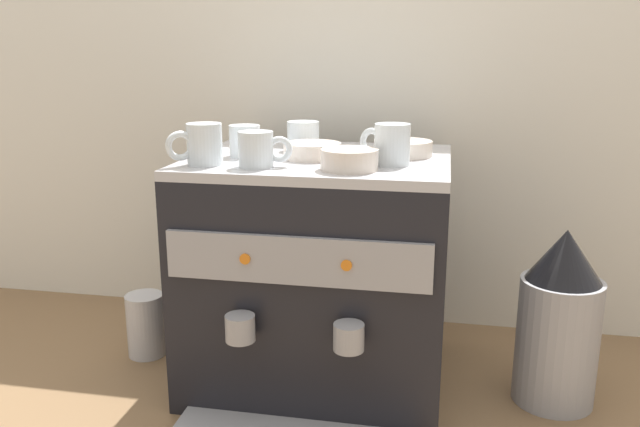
{
  "coord_description": "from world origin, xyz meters",
  "views": [
    {
      "loc": [
        0.25,
        -1.31,
        0.72
      ],
      "look_at": [
        0.0,
        0.0,
        0.38
      ],
      "focal_mm": 36.34,
      "sensor_mm": 36.0,
      "label": 1
    }
  ],
  "objects_px": {
    "ceramic_cup_0": "(390,144)",
    "ceramic_cup_1": "(246,141)",
    "ceramic_cup_4": "(302,136)",
    "ceramic_bowl_0": "(312,151)",
    "ceramic_cup_2": "(258,149)",
    "coffee_grinder": "(559,321)",
    "ceramic_cup_3": "(202,144)",
    "ceramic_bowl_2": "(349,160)",
    "espresso_machine": "(320,271)",
    "milk_pitcher": "(146,325)",
    "ceramic_bowl_1": "(403,149)"
  },
  "relations": [
    {
      "from": "ceramic_bowl_1",
      "to": "ceramic_cup_4",
      "type": "bearing_deg",
      "value": 170.33
    },
    {
      "from": "espresso_machine",
      "to": "ceramic_cup_4",
      "type": "height_order",
      "value": "ceramic_cup_4"
    },
    {
      "from": "espresso_machine",
      "to": "ceramic_bowl_2",
      "type": "distance_m",
      "value": 0.31
    },
    {
      "from": "ceramic_cup_1",
      "to": "coffee_grinder",
      "type": "height_order",
      "value": "ceramic_cup_1"
    },
    {
      "from": "ceramic_cup_4",
      "to": "ceramic_bowl_1",
      "type": "xyz_separation_m",
      "value": [
        0.22,
        -0.04,
        -0.02
      ]
    },
    {
      "from": "ceramic_bowl_1",
      "to": "ceramic_bowl_2",
      "type": "relative_size",
      "value": 1.13
    },
    {
      "from": "ceramic_cup_0",
      "to": "ceramic_cup_1",
      "type": "xyz_separation_m",
      "value": [
        -0.3,
        0.05,
        -0.01
      ]
    },
    {
      "from": "espresso_machine",
      "to": "ceramic_cup_4",
      "type": "bearing_deg",
      "value": 123.62
    },
    {
      "from": "ceramic_cup_1",
      "to": "coffee_grinder",
      "type": "relative_size",
      "value": 0.27
    },
    {
      "from": "ceramic_cup_1",
      "to": "ceramic_cup_2",
      "type": "bearing_deg",
      "value": -62.8
    },
    {
      "from": "ceramic_cup_2",
      "to": "coffee_grinder",
      "type": "bearing_deg",
      "value": 12.09
    },
    {
      "from": "ceramic_cup_4",
      "to": "coffee_grinder",
      "type": "relative_size",
      "value": 0.25
    },
    {
      "from": "ceramic_cup_0",
      "to": "ceramic_cup_2",
      "type": "relative_size",
      "value": 1.01
    },
    {
      "from": "ceramic_cup_3",
      "to": "ceramic_bowl_1",
      "type": "distance_m",
      "value": 0.41
    },
    {
      "from": "ceramic_cup_2",
      "to": "ceramic_bowl_0",
      "type": "bearing_deg",
      "value": 55.33
    },
    {
      "from": "ceramic_bowl_1",
      "to": "milk_pitcher",
      "type": "height_order",
      "value": "ceramic_bowl_1"
    },
    {
      "from": "ceramic_cup_3",
      "to": "ceramic_bowl_2",
      "type": "xyz_separation_m",
      "value": [
        0.29,
        0.0,
        -0.02
      ]
    },
    {
      "from": "ceramic_cup_3",
      "to": "ceramic_cup_4",
      "type": "relative_size",
      "value": 1.07
    },
    {
      "from": "ceramic_cup_3",
      "to": "ceramic_cup_1",
      "type": "bearing_deg",
      "value": 66.81
    },
    {
      "from": "ceramic_cup_0",
      "to": "ceramic_bowl_0",
      "type": "relative_size",
      "value": 0.88
    },
    {
      "from": "ceramic_cup_2",
      "to": "coffee_grinder",
      "type": "distance_m",
      "value": 0.7
    },
    {
      "from": "ceramic_cup_3",
      "to": "ceramic_bowl_0",
      "type": "bearing_deg",
      "value": 30.79
    },
    {
      "from": "ceramic_cup_1",
      "to": "ceramic_bowl_1",
      "type": "xyz_separation_m",
      "value": [
        0.32,
        0.06,
        -0.02
      ]
    },
    {
      "from": "milk_pitcher",
      "to": "ceramic_cup_3",
      "type": "bearing_deg",
      "value": -34.93
    },
    {
      "from": "ceramic_cup_2",
      "to": "ceramic_cup_4",
      "type": "relative_size",
      "value": 1.12
    },
    {
      "from": "espresso_machine",
      "to": "ceramic_bowl_2",
      "type": "relative_size",
      "value": 5.16
    },
    {
      "from": "ceramic_bowl_2",
      "to": "ceramic_bowl_0",
      "type": "bearing_deg",
      "value": 129.75
    },
    {
      "from": "ceramic_cup_2",
      "to": "ceramic_bowl_1",
      "type": "height_order",
      "value": "ceramic_cup_2"
    },
    {
      "from": "ceramic_bowl_2",
      "to": "ceramic_bowl_1",
      "type": "bearing_deg",
      "value": 64.23
    },
    {
      "from": "ceramic_cup_0",
      "to": "coffee_grinder",
      "type": "relative_size",
      "value": 0.28
    },
    {
      "from": "ceramic_cup_1",
      "to": "ceramic_cup_0",
      "type": "bearing_deg",
      "value": -8.66
    },
    {
      "from": "ceramic_cup_3",
      "to": "ceramic_bowl_0",
      "type": "height_order",
      "value": "ceramic_cup_3"
    },
    {
      "from": "ceramic_bowl_1",
      "to": "ceramic_bowl_2",
      "type": "distance_m",
      "value": 0.2
    },
    {
      "from": "ceramic_cup_0",
      "to": "ceramic_cup_4",
      "type": "height_order",
      "value": "ceramic_cup_0"
    },
    {
      "from": "ceramic_cup_4",
      "to": "coffee_grinder",
      "type": "bearing_deg",
      "value": -9.71
    },
    {
      "from": "ceramic_cup_4",
      "to": "ceramic_bowl_1",
      "type": "distance_m",
      "value": 0.23
    },
    {
      "from": "ceramic_bowl_2",
      "to": "ceramic_cup_4",
      "type": "bearing_deg",
      "value": 122.34
    },
    {
      "from": "ceramic_cup_1",
      "to": "ceramic_cup_4",
      "type": "distance_m",
      "value": 0.14
    },
    {
      "from": "ceramic_cup_3",
      "to": "ceramic_bowl_2",
      "type": "bearing_deg",
      "value": 0.47
    },
    {
      "from": "ceramic_cup_2",
      "to": "espresso_machine",
      "type": "bearing_deg",
      "value": 56.51
    },
    {
      "from": "espresso_machine",
      "to": "ceramic_cup_2",
      "type": "height_order",
      "value": "ceramic_cup_2"
    },
    {
      "from": "ceramic_bowl_1",
      "to": "ceramic_bowl_2",
      "type": "bearing_deg",
      "value": -115.77
    },
    {
      "from": "ceramic_cup_4",
      "to": "ceramic_cup_1",
      "type": "bearing_deg",
      "value": -133.67
    },
    {
      "from": "ceramic_cup_1",
      "to": "ceramic_cup_2",
      "type": "xyz_separation_m",
      "value": [
        0.06,
        -0.12,
        0.0
      ]
    },
    {
      "from": "ceramic_cup_0",
      "to": "ceramic_cup_3",
      "type": "distance_m",
      "value": 0.36
    },
    {
      "from": "ceramic_bowl_1",
      "to": "milk_pitcher",
      "type": "distance_m",
      "value": 0.74
    },
    {
      "from": "ceramic_cup_2",
      "to": "ceramic_bowl_2",
      "type": "bearing_deg",
      "value": 1.51
    },
    {
      "from": "ceramic_cup_1",
      "to": "ceramic_cup_3",
      "type": "bearing_deg",
      "value": -113.19
    },
    {
      "from": "ceramic_cup_0",
      "to": "ceramic_cup_4",
      "type": "distance_m",
      "value": 0.25
    },
    {
      "from": "espresso_machine",
      "to": "milk_pitcher",
      "type": "distance_m",
      "value": 0.46
    }
  ]
}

